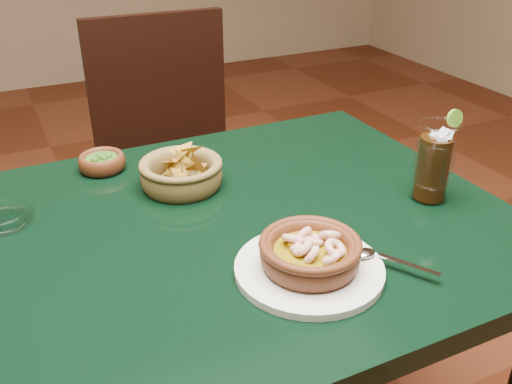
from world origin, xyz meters
name	(u,v)px	position (x,y,z in m)	size (l,w,h in m)	color
dining_table	(181,281)	(0.00, 0.00, 0.65)	(1.20, 0.80, 0.75)	black
dining_chair	(175,166)	(0.22, 0.71, 0.53)	(0.45, 0.45, 0.96)	black
shrimp_plate	(310,256)	(0.15, -0.19, 0.78)	(0.28, 0.23, 0.07)	silver
chip_basket	(181,173)	(0.07, 0.17, 0.78)	(0.20, 0.20, 0.11)	brown
guacamole_ramekin	(102,162)	(-0.06, 0.31, 0.77)	(0.12, 0.12, 0.04)	#47200F
cola_drink	(434,163)	(0.48, -0.09, 0.83)	(0.15, 0.15, 0.17)	white
glass_ashtray	(1,217)	(-0.27, 0.17, 0.76)	(0.12, 0.12, 0.03)	white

